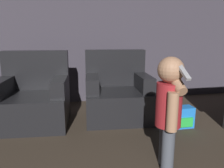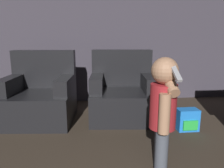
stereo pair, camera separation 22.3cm
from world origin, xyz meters
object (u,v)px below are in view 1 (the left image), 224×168
Objects in this scene: armchair_left at (34,99)px; armchair_right at (117,94)px; toy_backpack at (183,117)px; person_toddler at (169,105)px.

armchair_left is 1.09m from armchair_right.
toy_backpack is (1.78, -0.53, -0.19)m from armchair_left.
armchair_right is 0.89m from toy_backpack.
armchair_left is 1.78m from person_toddler.
armchair_right is at bearing 5.28° from armchair_left.
person_toddler is 3.65× the size of toy_backpack.
armchair_right is 0.98× the size of person_toddler.
person_toddler is at bearing -127.35° from toy_backpack.
toy_backpack is at bearing -11.30° from armchair_left.
armchair_right is at bearing -160.39° from person_toddler.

